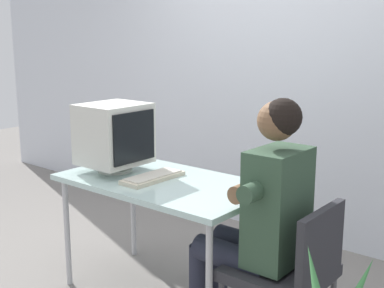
{
  "coord_description": "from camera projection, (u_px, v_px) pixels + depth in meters",
  "views": [
    {
      "loc": [
        1.99,
        -2.16,
        1.59
      ],
      "look_at": [
        0.22,
        0.0,
        0.99
      ],
      "focal_mm": 47.77,
      "sensor_mm": 36.0,
      "label": 1
    }
  ],
  "objects": [
    {
      "name": "desk",
      "position": [
        163.0,
        189.0,
        3.06
      ],
      "size": [
        1.26,
        0.71,
        0.74
      ],
      "color": "#B7B7BC",
      "rests_on": "ground_plane"
    },
    {
      "name": "person_seated",
      "position": [
        259.0,
        215.0,
        2.6
      ],
      "size": [
        0.71,
        0.55,
        1.3
      ],
      "color": "#334C38",
      "rests_on": "ground_plane"
    },
    {
      "name": "wall_back",
      "position": [
        320.0,
        47.0,
        3.76
      ],
      "size": [
        8.0,
        0.1,
        3.0
      ],
      "primitive_type": "cube",
      "color": "silver",
      "rests_on": "ground_plane"
    },
    {
      "name": "keyboard",
      "position": [
        153.0,
        177.0,
        3.05
      ],
      "size": [
        0.16,
        0.41,
        0.03
      ],
      "color": "beige",
      "rests_on": "desk"
    },
    {
      "name": "office_chair",
      "position": [
        290.0,
        268.0,
        2.53
      ],
      "size": [
        0.47,
        0.47,
        0.8
      ],
      "color": "#4C4C51",
      "rests_on": "ground_plane"
    },
    {
      "name": "crt_monitor",
      "position": [
        114.0,
        134.0,
        3.19
      ],
      "size": [
        0.36,
        0.39,
        0.43
      ],
      "color": "silver",
      "rests_on": "desk"
    }
  ]
}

